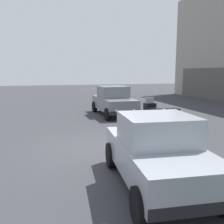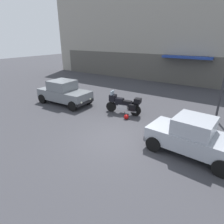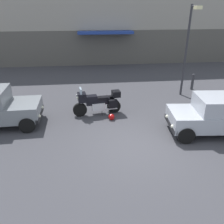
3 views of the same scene
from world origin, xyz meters
TOP-DOWN VIEW (x-y plane):
  - ground_plane at (0.00, 0.00)m, footprint 80.00×80.00m
  - building_facade_rear at (-0.00, 13.92)m, footprint 34.52×3.40m
  - motorcycle at (-1.29, 2.90)m, footprint 2.26×0.89m
  - helmet at (-0.73, 2.24)m, footprint 0.28×0.28m
  - car_compact_side at (3.13, 0.65)m, footprint 3.57×1.96m
  - streetlamp_curbside at (3.57, 4.87)m, footprint 0.28×0.94m
  - bollard_curbside at (4.59, 5.82)m, footprint 0.16×0.16m

SIDE VIEW (x-z plane):
  - ground_plane at x=0.00m, z-range 0.00..0.00m
  - helmet at x=-0.73m, z-range 0.00..0.28m
  - bollard_curbside at x=4.59m, z-range 0.03..1.01m
  - motorcycle at x=-1.29m, z-range -0.06..1.30m
  - car_compact_side at x=3.13m, z-range -0.01..1.55m
  - streetlamp_curbside at x=3.57m, z-range 0.52..5.27m
  - building_facade_rear at x=0.00m, z-range -0.05..9.80m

